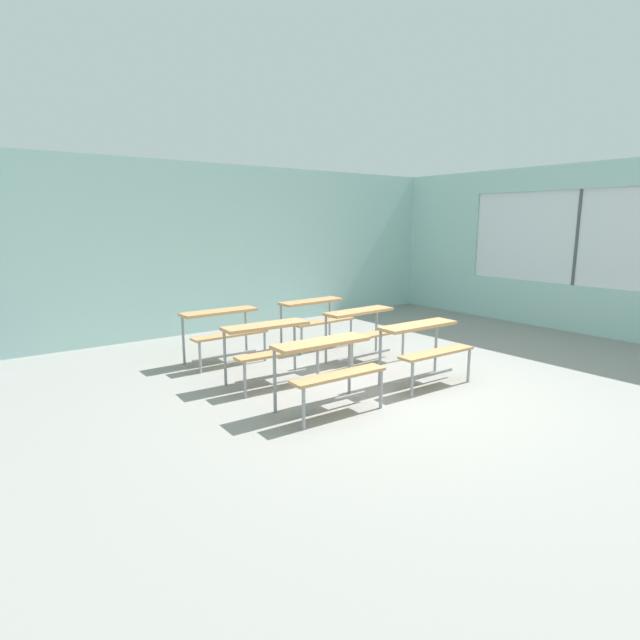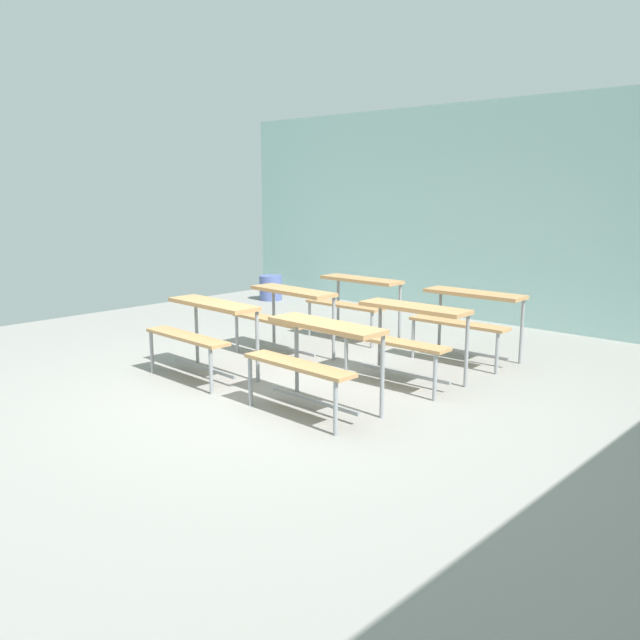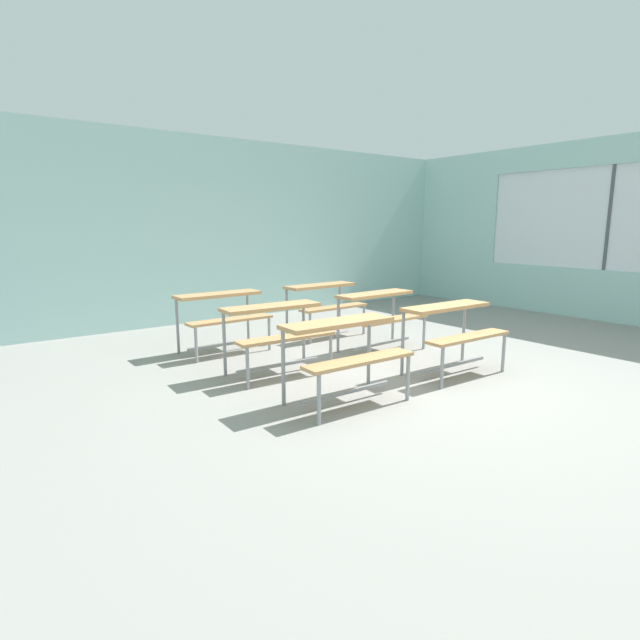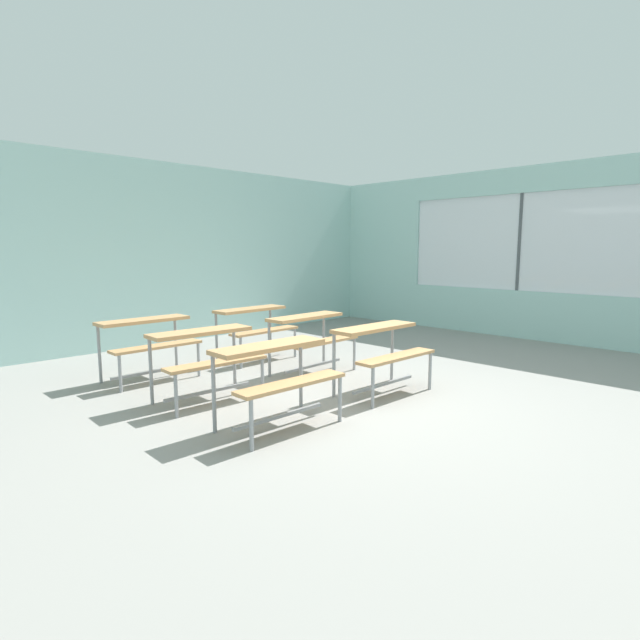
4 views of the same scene
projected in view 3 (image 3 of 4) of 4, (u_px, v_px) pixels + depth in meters
ground at (422, 385)px, 5.14m from camera, size 10.00×9.00×0.05m
wall_back at (222, 230)px, 8.38m from camera, size 10.00×0.12×3.00m
desk_bench_r0c0 at (345, 342)px, 4.47m from camera, size 1.12×0.62×0.74m
desk_bench_r0c1 at (453, 322)px, 5.36m from camera, size 1.11×0.62×0.74m
desk_bench_r1c0 at (277, 323)px, 5.34m from camera, size 1.13×0.64×0.74m
desk_bench_r1c1 at (381, 307)px, 6.33m from camera, size 1.12×0.62×0.74m
desk_bench_r2c0 at (222, 308)px, 6.29m from camera, size 1.10×0.60×0.74m
desk_bench_r2c1 at (325, 297)px, 7.22m from camera, size 1.12×0.62×0.74m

